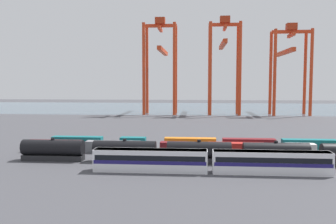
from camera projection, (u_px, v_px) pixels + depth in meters
The scene contains 17 objects.
ground_plane at pixel (212, 128), 125.27m from camera, with size 420.00×420.00×0.00m, color #424247.
harbour_water at pixel (206, 108), 227.73m from camera, with size 400.00×110.00×0.01m, color #475B6B.
passenger_train at pixel (210, 160), 62.34m from camera, with size 40.62×3.14×3.90m.
freight_tank_row at pixel (199, 152), 69.89m from camera, with size 70.65×3.07×4.53m.
shipping_container_0 at pixel (54, 146), 81.46m from camera, with size 12.10×2.44×2.60m, color maroon.
shipping_container_1 at pixel (113, 147), 80.34m from camera, with size 12.10×2.44×2.60m, color slate.
shipping_container_2 at pixel (174, 148), 79.21m from camera, with size 6.04×2.44×2.60m, color maroon.
shipping_container_3 at pixel (236, 149), 78.09m from camera, with size 12.10×2.44×2.60m, color #AD211C.
shipping_container_4 at pixel (301, 150), 76.96m from camera, with size 6.04×2.44×2.60m, color silver.
shipping_container_8 at pixel (77, 142), 87.31m from camera, with size 12.10×2.44×2.60m, color #146066.
shipping_container_9 at pixel (133, 143), 86.18m from camera, with size 6.04×2.44×2.60m, color #146066.
shipping_container_10 at pixel (190, 143), 85.05m from camera, with size 12.10×2.44×2.60m, color orange.
shipping_container_11 at pixel (249, 144), 83.92m from camera, with size 12.10×2.44×2.60m, color maroon.
shipping_container_12 at pixel (309, 145), 82.80m from camera, with size 12.10×2.44×2.60m, color #146066.
gantry_crane_west at pixel (161, 57), 183.22m from camera, with size 16.53×40.06×47.87m.
gantry_crane_central at pixel (224, 56), 180.18m from camera, with size 15.72×37.28×48.00m.
gantry_crane_east at pixel (289, 60), 178.02m from camera, with size 18.43×38.25×44.19m.
Camera 1 is at (-4.86, -85.28, 15.43)m, focal length 38.63 mm.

